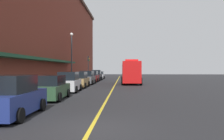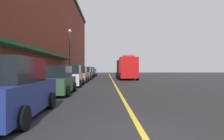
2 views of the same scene
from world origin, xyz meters
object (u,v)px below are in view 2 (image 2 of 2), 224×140
parked_car_7 (93,72)px  parking_meter_0 (84,71)px  parked_car_0 (10,90)px  parked_car_3 (79,75)px  parked_car_2 (71,76)px  parked_car_6 (91,72)px  parking_meter_1 (84,71)px  street_lamp_left (70,49)px  parked_car_5 (88,73)px  parked_car_1 (56,81)px  traffic_light_near (83,61)px  fire_truck (126,68)px  parking_meter_2 (59,74)px  parked_car_4 (85,74)px

parked_car_7 → parking_meter_0: (-1.42, -5.49, 0.31)m
parked_car_0 → parking_meter_0: parked_car_0 is taller
parked_car_7 → parked_car_3: bearing=178.7°
parked_car_2 → parked_car_6: bearing=-2.1°
parked_car_6 → parking_meter_1: 1.54m
parking_meter_1 → street_lamp_left: 13.28m
parked_car_5 → parked_car_6: bearing=-0.5°
parking_meter_0 → parked_car_0: bearing=-87.5°
parked_car_2 → parked_car_3: (-0.02, 5.21, -0.03)m
parked_car_3 → parking_meter_1: bearing=3.6°
parked_car_6 → parking_meter_0: bearing=86.6°
parked_car_3 → parked_car_7: parked_car_3 is taller
parked_car_1 → traffic_light_near: size_ratio=1.02×
parked_car_6 → street_lamp_left: (-2.00, -12.23, 3.51)m
fire_truck → street_lamp_left: street_lamp_left is taller
parked_car_0 → parking_meter_2: parked_car_0 is taller
parked_car_0 → parked_car_5: bearing=-1.0°
parked_car_2 → parking_meter_0: size_ratio=3.17×
parking_meter_2 → parked_car_3: bearing=72.9°
fire_truck → parking_meter_1: fire_truck is taller
parked_car_2 → parking_meter_2: size_ratio=3.17×
traffic_light_near → parked_car_7: bearing=79.0°
parking_meter_0 → parking_meter_2: same height
parking_meter_2 → parked_car_7: bearing=87.0°
parked_car_3 → traffic_light_near: traffic_light_near is taller
parked_car_3 → fire_truck: 9.05m
parked_car_3 → street_lamp_left: (-1.94, 4.73, 3.55)m
parking_meter_0 → street_lamp_left: size_ratio=0.19×
parked_car_7 → parked_car_2: bearing=178.8°
parked_car_1 → traffic_light_near: 26.45m
parked_car_4 → parking_meter_0: bearing=8.5°
parking_meter_0 → street_lamp_left: street_lamp_left is taller
parked_car_2 → parking_meter_1: parked_car_2 is taller
parked_car_7 → parking_meter_2: bearing=175.9°
parked_car_1 → parked_car_2: (-0.04, 5.58, 0.07)m
parked_car_0 → parking_meter_1: 34.34m
parked_car_1 → parked_car_3: bearing=-0.9°
parked_car_2 → parked_car_1: bearing=178.4°
parking_meter_0 → parking_meter_1: bearing=90.0°
parked_car_2 → parking_meter_0: bearing=1.5°
parked_car_4 → parked_car_6: parked_car_6 is taller
parked_car_6 → traffic_light_near: traffic_light_near is taller
parked_car_5 → parking_meter_0: size_ratio=3.27×
parking_meter_2 → traffic_light_near: 19.98m
parked_car_4 → parked_car_5: (-0.06, 5.78, -0.03)m
parked_car_4 → parking_meter_2: 10.00m
parked_car_1 → parked_car_4: 16.34m
parked_car_7 → traffic_light_near: (-1.36, -7.00, 2.41)m
parked_car_7 → street_lamp_left: (-2.02, -17.79, 3.65)m
parked_car_5 → parking_meter_2: bearing=175.3°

